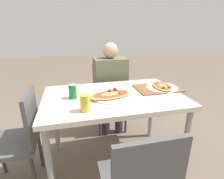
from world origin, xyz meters
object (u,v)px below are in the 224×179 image
(pizza_second, at_px, (162,87))
(dining_table, at_px, (114,103))
(chair_far_seated, at_px, (109,93))
(person_seated, at_px, (111,82))
(chair_side_left, at_px, (20,136))
(pizza_main, at_px, (111,95))
(soda_can, at_px, (73,91))
(drink_glass, at_px, (85,103))

(pizza_second, bearing_deg, dining_table, -173.16)
(chair_far_seated, bearing_deg, person_seated, 90.00)
(chair_side_left, xyz_separation_m, pizza_main, (0.78, 0.02, 0.28))
(chair_side_left, bearing_deg, pizza_main, -88.17)
(chair_far_seated, relative_size, soda_can, 6.91)
(dining_table, xyz_separation_m, person_seated, (0.11, 0.61, 0.01))
(chair_far_seated, relative_size, pizza_main, 2.04)
(person_seated, height_order, pizza_main, person_seated)
(chair_far_seated, distance_m, soda_can, 0.90)
(soda_can, xyz_separation_m, pizza_second, (0.87, 0.05, -0.05))
(dining_table, height_order, drink_glass, drink_glass)
(pizza_main, distance_m, pizza_second, 0.56)
(chair_far_seated, relative_size, chair_side_left, 1.00)
(pizza_main, bearing_deg, chair_far_seated, 78.94)
(chair_far_seated, height_order, drink_glass, drink_glass)
(soda_can, height_order, drink_glass, drink_glass)
(chair_side_left, height_order, drink_glass, drink_glass)
(pizza_main, height_order, drink_glass, drink_glass)
(pizza_main, bearing_deg, soda_can, 170.64)
(pizza_second, bearing_deg, person_seated, 126.34)
(chair_far_seated, distance_m, chair_side_left, 1.21)
(dining_table, height_order, pizza_second, pizza_second)
(chair_far_seated, height_order, chair_side_left, same)
(soda_can, height_order, pizza_second, soda_can)
(person_seated, relative_size, drink_glass, 9.13)
(chair_far_seated, bearing_deg, dining_table, 80.94)
(dining_table, distance_m, pizza_second, 0.53)
(dining_table, relative_size, chair_far_seated, 1.43)
(dining_table, relative_size, pizza_second, 3.84)
(chair_side_left, bearing_deg, soda_can, -80.25)
(chair_side_left, xyz_separation_m, drink_glass, (0.53, -0.19, 0.32))
(chair_far_seated, xyz_separation_m, pizza_second, (0.40, -0.66, 0.28))
(drink_glass, bearing_deg, chair_far_seated, 68.03)
(person_seated, height_order, pizza_second, person_seated)
(chair_side_left, xyz_separation_m, soda_can, (0.45, 0.08, 0.32))
(dining_table, height_order, chair_far_seated, chair_far_seated)
(chair_side_left, relative_size, pizza_second, 2.68)
(chair_side_left, distance_m, drink_glass, 0.65)
(drink_glass, bearing_deg, pizza_main, 41.24)
(pizza_main, bearing_deg, dining_table, 47.79)
(chair_side_left, height_order, pizza_main, chair_side_left)
(drink_glass, height_order, pizza_second, drink_glass)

